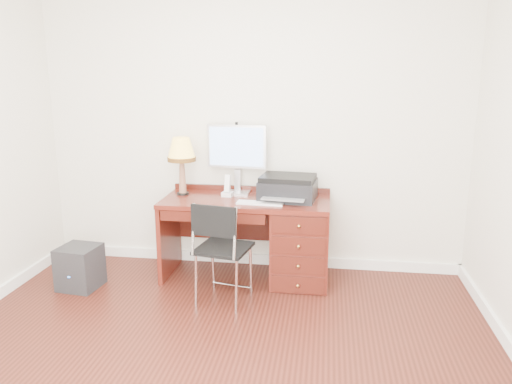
% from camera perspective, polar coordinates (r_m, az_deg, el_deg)
% --- Properties ---
extents(ground, '(4.00, 4.00, 0.00)m').
position_cam_1_polar(ground, '(3.51, -5.02, -18.56)').
color(ground, '#33110B').
rests_on(ground, ground).
extents(room_shell, '(4.00, 4.00, 4.00)m').
position_cam_1_polar(room_shell, '(4.03, -2.94, -13.25)').
color(room_shell, silver).
rests_on(room_shell, ground).
extents(desk, '(1.50, 0.67, 0.75)m').
position_cam_1_polar(desk, '(4.55, 2.89, -5.05)').
color(desk, '#591B12').
rests_on(desk, ground).
extents(monitor, '(0.56, 0.20, 0.64)m').
position_cam_1_polar(monitor, '(4.65, -2.26, 4.77)').
color(monitor, silver).
rests_on(monitor, desk).
extents(keyboard, '(0.41, 0.14, 0.02)m').
position_cam_1_polar(keyboard, '(4.32, 0.47, -1.27)').
color(keyboard, white).
rests_on(keyboard, desk).
extents(mouse_pad, '(0.23, 0.23, 0.05)m').
position_cam_1_polar(mouse_pad, '(4.42, 2.54, -0.86)').
color(mouse_pad, black).
rests_on(mouse_pad, desk).
extents(printer, '(0.53, 0.43, 0.22)m').
position_cam_1_polar(printer, '(4.47, 3.67, 0.51)').
color(printer, black).
rests_on(printer, desk).
extents(leg_lamp, '(0.26, 0.26, 0.53)m').
position_cam_1_polar(leg_lamp, '(4.62, -8.51, 4.43)').
color(leg_lamp, black).
rests_on(leg_lamp, desk).
extents(phone, '(0.11, 0.11, 0.20)m').
position_cam_1_polar(phone, '(4.58, -3.26, 0.23)').
color(phone, white).
rests_on(phone, desk).
extents(pen_cup, '(0.08, 0.08, 0.10)m').
position_cam_1_polar(pen_cup, '(4.52, 3.68, -0.10)').
color(pen_cup, black).
rests_on(pen_cup, desk).
extents(chair, '(0.48, 0.48, 0.87)m').
position_cam_1_polar(chair, '(4.03, -3.94, -5.86)').
color(chair, black).
rests_on(chair, ground).
extents(equipment_box, '(0.36, 0.36, 0.38)m').
position_cam_1_polar(equipment_box, '(4.71, -19.48, -8.09)').
color(equipment_box, black).
rests_on(equipment_box, ground).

